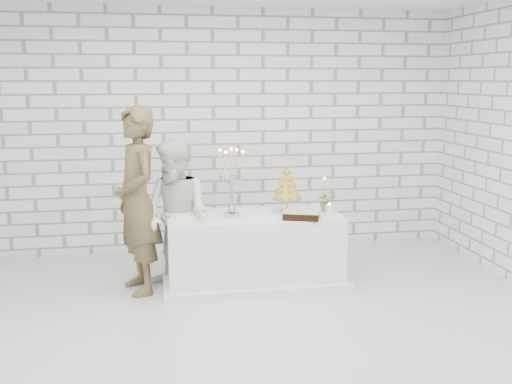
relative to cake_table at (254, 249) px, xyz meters
name	(u,v)px	position (x,y,z in m)	size (l,w,h in m)	color
ground	(245,328)	(-0.27, -1.13, -0.38)	(6.00, 5.00, 0.01)	silver
wall_back	(214,132)	(-0.27, 1.37, 1.12)	(6.00, 0.01, 3.00)	white
wall_front	(336,237)	(-0.27, -3.63, 1.12)	(6.00, 0.01, 3.00)	white
cake_table	(254,249)	(0.00, 0.00, 0.00)	(1.80, 0.80, 0.75)	white
groom	(137,201)	(-1.19, -0.02, 0.57)	(0.69, 0.45, 1.89)	brown
bride	(177,216)	(-0.80, -0.05, 0.40)	(0.75, 0.59, 1.55)	white
candelabra	(232,183)	(-0.24, -0.05, 0.73)	(0.29, 0.29, 0.71)	#9E9EA8
croquembouche	(287,190)	(0.37, 0.08, 0.62)	(0.31, 0.31, 0.48)	olive
chocolate_cake	(301,215)	(0.45, -0.25, 0.42)	(0.36, 0.26, 0.08)	black
pillar_candle	(329,210)	(0.76, -0.20, 0.44)	(0.08, 0.08, 0.12)	white
extra_taper	(324,194)	(0.81, 0.18, 0.54)	(0.06, 0.06, 0.32)	#C3B391
flowers	(327,201)	(0.80, 0.01, 0.49)	(0.21, 0.18, 0.23)	#41602B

